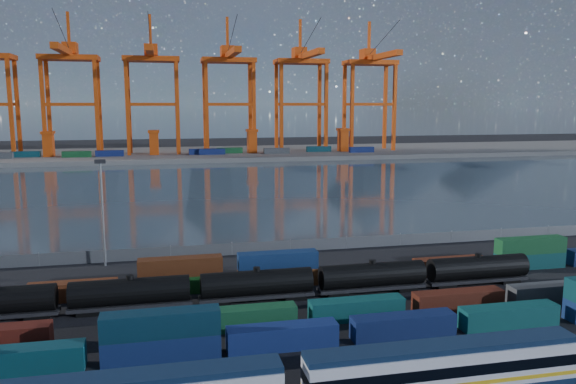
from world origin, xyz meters
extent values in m
plane|color=black|center=(0.00, 0.00, 0.00)|extent=(700.00, 700.00, 0.00)
plane|color=#33414A|center=(0.00, 105.00, 0.01)|extent=(700.00, 700.00, 0.00)
cube|color=#514F4C|center=(0.00, 210.00, 1.00)|extent=(700.00, 70.00, 2.00)
cone|color=#1E2630|center=(-200.00, 1600.00, 260.00)|extent=(1100.00, 1100.00, 520.00)
cone|color=#1E2630|center=(200.00, 1600.00, 230.00)|extent=(1040.00, 1040.00, 460.00)
cone|color=#1E2630|center=(600.00, 1600.00, 190.00)|extent=(960.00, 960.00, 380.00)
cone|color=#1E2630|center=(950.00, 1600.00, 150.00)|extent=(840.00, 840.00, 300.00)
cube|color=#0F203A|center=(-24.05, -22.02, 4.86)|extent=(24.04, 2.60, 0.48)
cube|color=silver|center=(1.95, -22.02, 2.79)|extent=(24.04, 2.88, 3.65)
cube|color=#0F203A|center=(1.95, -22.02, 4.86)|extent=(24.04, 2.60, 0.48)
cube|color=gold|center=(1.95, -22.02, 2.02)|extent=(24.06, 2.97, 0.35)
cube|color=black|center=(1.95, -22.02, 3.17)|extent=(24.06, 2.97, 0.96)
cube|color=#0E3E4A|center=(-34.20, -9.05, 1.24)|extent=(11.47, 2.33, 2.49)
cube|color=navy|center=(-21.32, -9.05, 1.24)|extent=(11.47, 2.33, 2.49)
cube|color=#0B283B|center=(-21.32, -9.05, 3.73)|extent=(11.47, 2.33, 2.49)
cube|color=navy|center=(-9.18, -9.05, 1.24)|extent=(11.47, 2.33, 2.49)
cube|color=#0F1D4D|center=(4.12, -9.05, 1.24)|extent=(11.47, 2.33, 2.49)
cube|color=#0E4949|center=(16.89, -9.05, 1.24)|extent=(11.47, 2.33, 2.49)
cube|color=#144D2B|center=(-12.05, -3.13, 1.22)|extent=(11.25, 2.29, 2.44)
cube|color=#0D4847|center=(0.92, -3.13, 1.22)|extent=(11.25, 2.29, 2.44)
cube|color=#4D1B0F|center=(13.92, -3.13, 1.22)|extent=(11.25, 2.29, 2.44)
cube|color=#3F4144|center=(26.77, -3.13, 1.22)|extent=(11.25, 2.29, 2.44)
cube|color=#5E2912|center=(-32.50, 10.80, 1.20)|extent=(11.04, 2.24, 2.39)
cube|color=#124616|center=(-18.86, 10.80, 1.20)|extent=(11.04, 2.24, 2.39)
cube|color=#4E240F|center=(-18.86, 10.80, 3.59)|extent=(11.04, 2.24, 2.39)
cube|color=#643214|center=(-5.67, 10.80, 1.20)|extent=(11.04, 2.24, 2.39)
cube|color=navy|center=(-5.67, 10.80, 3.59)|extent=(11.04, 2.24, 2.39)
cube|color=#592311|center=(20.32, 10.80, 1.20)|extent=(11.04, 2.24, 2.39)
cube|color=#0D4545|center=(33.72, 10.80, 1.20)|extent=(11.04, 2.24, 2.39)
cube|color=#165228|center=(33.72, 10.80, 3.59)|extent=(11.04, 2.24, 2.39)
cube|color=black|center=(-35.63, 5.19, 0.33)|extent=(2.72, 1.95, 0.65)
cylinder|color=black|center=(-25.02, 5.19, 2.50)|extent=(14.12, 3.15, 3.15)
cylinder|color=black|center=(-25.02, 5.19, 4.24)|extent=(0.87, 0.87, 0.54)
cube|color=black|center=(-25.02, 5.19, 0.76)|extent=(14.66, 2.17, 0.43)
cube|color=black|center=(-29.91, 5.19, 0.33)|extent=(2.72, 1.95, 0.65)
cube|color=black|center=(-20.13, 5.19, 0.33)|extent=(2.72, 1.95, 0.65)
cylinder|color=black|center=(-9.52, 5.19, 2.50)|extent=(14.12, 3.15, 3.15)
cylinder|color=black|center=(-9.52, 5.19, 4.24)|extent=(0.87, 0.87, 0.54)
cube|color=black|center=(-9.52, 5.19, 0.76)|extent=(14.66, 2.17, 0.43)
cube|color=black|center=(-14.41, 5.19, 0.33)|extent=(2.72, 1.95, 0.65)
cube|color=black|center=(-4.63, 5.19, 0.33)|extent=(2.72, 1.95, 0.65)
cylinder|color=black|center=(5.98, 5.19, 2.50)|extent=(14.12, 3.15, 3.15)
cylinder|color=black|center=(5.98, 5.19, 4.24)|extent=(0.87, 0.87, 0.54)
cube|color=black|center=(5.98, 5.19, 0.76)|extent=(14.66, 2.17, 0.43)
cube|color=black|center=(1.09, 5.19, 0.33)|extent=(2.72, 1.95, 0.65)
cube|color=black|center=(10.87, 5.19, 0.33)|extent=(2.72, 1.95, 0.65)
cylinder|color=black|center=(21.48, 5.19, 2.50)|extent=(14.12, 3.15, 3.15)
cylinder|color=black|center=(21.48, 5.19, 4.24)|extent=(0.87, 0.87, 0.54)
cube|color=black|center=(21.48, 5.19, 0.76)|extent=(14.66, 2.17, 0.43)
cube|color=black|center=(16.59, 5.19, 0.33)|extent=(2.72, 1.95, 0.65)
cube|color=black|center=(26.37, 5.19, 0.33)|extent=(2.72, 1.95, 0.65)
cube|color=#595B5E|center=(0.00, 28.00, 1.00)|extent=(160.00, 0.06, 2.00)
cylinder|color=slate|center=(-40.00, 28.00, 1.10)|extent=(0.12, 0.12, 2.20)
cylinder|color=slate|center=(-30.00, 28.00, 1.10)|extent=(0.12, 0.12, 2.20)
cylinder|color=slate|center=(-20.00, 28.00, 1.10)|extent=(0.12, 0.12, 2.20)
cylinder|color=slate|center=(-10.00, 28.00, 1.10)|extent=(0.12, 0.12, 2.20)
cylinder|color=slate|center=(0.00, 28.00, 1.10)|extent=(0.12, 0.12, 2.20)
cylinder|color=slate|center=(10.00, 28.00, 1.10)|extent=(0.12, 0.12, 2.20)
cylinder|color=slate|center=(20.00, 28.00, 1.10)|extent=(0.12, 0.12, 2.20)
cylinder|color=slate|center=(30.00, 28.00, 1.10)|extent=(0.12, 0.12, 2.20)
cylinder|color=slate|center=(40.00, 28.00, 1.10)|extent=(0.12, 0.12, 2.20)
cylinder|color=slate|center=(50.00, 28.00, 1.10)|extent=(0.12, 0.12, 2.20)
cylinder|color=slate|center=(-30.00, 26.00, 8.00)|extent=(0.36, 0.36, 16.00)
cube|color=black|center=(-30.00, 26.00, 16.30)|extent=(1.60, 0.40, 0.60)
cube|color=#C03F0D|center=(-84.03, 199.02, 22.44)|extent=(1.60, 1.60, 44.87)
cube|color=#C03F0D|center=(-84.03, 210.98, 22.44)|extent=(1.60, 1.60, 44.87)
cube|color=#C03F0D|center=(-70.97, 199.02, 22.44)|extent=(1.60, 1.60, 44.87)
cube|color=#C03F0D|center=(-70.97, 210.98, 22.44)|extent=(1.60, 1.60, 44.87)
cube|color=#C03F0D|center=(-49.03, 199.02, 22.44)|extent=(1.60, 1.60, 44.87)
cube|color=#C03F0D|center=(-49.03, 210.98, 22.44)|extent=(1.60, 1.60, 44.87)
cube|color=#C03F0D|center=(-60.00, 199.02, 24.68)|extent=(21.94, 1.40, 1.40)
cube|color=#C03F0D|center=(-60.00, 210.98, 24.68)|extent=(21.94, 1.40, 1.40)
cube|color=#C03F0D|center=(-60.00, 205.00, 44.87)|extent=(24.93, 13.96, 2.19)
cube|color=#C03F0D|center=(-60.00, 193.03, 46.87)|extent=(2.99, 47.86, 2.49)
cube|color=#C03F0D|center=(-60.00, 208.99, 49.36)|extent=(5.98, 7.98, 4.99)
cube|color=#C03F0D|center=(-60.00, 206.99, 56.84)|extent=(1.20, 1.20, 15.95)
cylinder|color=black|center=(-60.00, 190.64, 53.85)|extent=(0.24, 41.04, 13.54)
cube|color=#C03F0D|center=(-35.97, 199.02, 22.44)|extent=(1.60, 1.60, 44.87)
cube|color=#C03F0D|center=(-35.97, 210.98, 22.44)|extent=(1.60, 1.60, 44.87)
cube|color=#C03F0D|center=(-14.03, 199.02, 22.44)|extent=(1.60, 1.60, 44.87)
cube|color=#C03F0D|center=(-14.03, 210.98, 22.44)|extent=(1.60, 1.60, 44.87)
cube|color=#C03F0D|center=(-25.00, 199.02, 24.68)|extent=(21.94, 1.40, 1.40)
cube|color=#C03F0D|center=(-25.00, 210.98, 24.68)|extent=(21.94, 1.40, 1.40)
cube|color=#C03F0D|center=(-25.00, 205.00, 44.87)|extent=(24.93, 13.96, 2.19)
cube|color=#C03F0D|center=(-25.00, 193.03, 46.87)|extent=(2.99, 47.86, 2.49)
cube|color=#C03F0D|center=(-25.00, 208.99, 49.36)|extent=(5.98, 7.98, 4.99)
cube|color=#C03F0D|center=(-25.00, 206.99, 56.84)|extent=(1.20, 1.20, 15.95)
cylinder|color=black|center=(-25.00, 190.64, 53.85)|extent=(0.24, 41.04, 13.54)
cube|color=#C03F0D|center=(-0.97, 199.02, 22.44)|extent=(1.60, 1.60, 44.87)
cube|color=#C03F0D|center=(-0.97, 210.98, 22.44)|extent=(1.60, 1.60, 44.87)
cube|color=#C03F0D|center=(20.97, 199.02, 22.44)|extent=(1.60, 1.60, 44.87)
cube|color=#C03F0D|center=(20.97, 210.98, 22.44)|extent=(1.60, 1.60, 44.87)
cube|color=#C03F0D|center=(10.00, 199.02, 24.68)|extent=(21.94, 1.40, 1.40)
cube|color=#C03F0D|center=(10.00, 210.98, 24.68)|extent=(21.94, 1.40, 1.40)
cube|color=#C03F0D|center=(10.00, 205.00, 44.87)|extent=(24.93, 13.96, 2.19)
cube|color=#C03F0D|center=(10.00, 193.03, 46.87)|extent=(2.99, 47.86, 2.49)
cube|color=#C03F0D|center=(10.00, 208.99, 49.36)|extent=(5.98, 7.98, 4.99)
cube|color=#C03F0D|center=(10.00, 206.99, 56.84)|extent=(1.20, 1.20, 15.95)
cylinder|color=black|center=(10.00, 190.64, 53.85)|extent=(0.24, 41.04, 13.54)
cube|color=#C03F0D|center=(34.03, 199.02, 22.44)|extent=(1.60, 1.60, 44.87)
cube|color=#C03F0D|center=(34.03, 210.98, 22.44)|extent=(1.60, 1.60, 44.87)
cube|color=#C03F0D|center=(55.97, 199.02, 22.44)|extent=(1.60, 1.60, 44.87)
cube|color=#C03F0D|center=(55.97, 210.98, 22.44)|extent=(1.60, 1.60, 44.87)
cube|color=#C03F0D|center=(45.00, 199.02, 24.68)|extent=(21.94, 1.40, 1.40)
cube|color=#C03F0D|center=(45.00, 210.98, 24.68)|extent=(21.94, 1.40, 1.40)
cube|color=#C03F0D|center=(45.00, 205.00, 44.87)|extent=(24.93, 13.96, 2.19)
cube|color=#C03F0D|center=(45.00, 193.03, 46.87)|extent=(2.99, 47.86, 2.49)
cube|color=#C03F0D|center=(45.00, 208.99, 49.36)|extent=(5.98, 7.98, 4.99)
cube|color=#C03F0D|center=(45.00, 206.99, 56.84)|extent=(1.20, 1.20, 15.95)
cylinder|color=black|center=(45.00, 190.64, 53.85)|extent=(0.24, 41.04, 13.54)
cube|color=#C03F0D|center=(69.03, 199.02, 22.44)|extent=(1.60, 1.60, 44.87)
cube|color=#C03F0D|center=(69.03, 210.98, 22.44)|extent=(1.60, 1.60, 44.87)
cube|color=#C03F0D|center=(90.97, 199.02, 22.44)|extent=(1.60, 1.60, 44.87)
cube|color=#C03F0D|center=(90.97, 210.98, 22.44)|extent=(1.60, 1.60, 44.87)
cube|color=#C03F0D|center=(80.00, 199.02, 24.68)|extent=(21.94, 1.40, 1.40)
cube|color=#C03F0D|center=(80.00, 210.98, 24.68)|extent=(21.94, 1.40, 1.40)
cube|color=#C03F0D|center=(80.00, 205.00, 44.87)|extent=(24.93, 13.96, 2.19)
cube|color=#C03F0D|center=(80.00, 193.03, 46.87)|extent=(2.99, 47.86, 2.49)
cube|color=#C03F0D|center=(80.00, 208.99, 49.36)|extent=(5.98, 7.98, 4.99)
cube|color=#C03F0D|center=(80.00, 206.99, 56.84)|extent=(1.20, 1.20, 15.95)
cylinder|color=black|center=(80.00, 190.64, 53.85)|extent=(0.24, 41.04, 13.54)
cube|color=navy|center=(0.66, 194.68, 3.30)|extent=(12.00, 2.44, 2.60)
cube|color=navy|center=(71.34, 190.93, 3.30)|extent=(12.00, 2.44, 2.60)
cube|color=navy|center=(-3.64, 196.08, 3.30)|extent=(12.00, 2.44, 2.60)
cube|color=#0C3842|center=(-79.29, 198.48, 3.30)|extent=(12.00, 2.44, 2.60)
cube|color=#3F4244|center=(30.38, 192.70, 3.30)|extent=(12.00, 2.44, 2.60)
cube|color=#144C23|center=(-57.75, 194.20, 3.30)|extent=(12.00, 2.44, 2.60)
cube|color=navy|center=(-44.16, 195.53, 3.30)|extent=(12.00, 2.44, 2.60)
cube|color=#144C23|center=(9.34, 199.48, 3.30)|extent=(12.00, 2.44, 2.60)
cube|color=#0C3842|center=(52.41, 198.83, 3.30)|extent=(12.00, 2.44, 2.60)
cube|color=#C03F0D|center=(-70.00, 200.00, 7.00)|extent=(4.00, 6.00, 10.00)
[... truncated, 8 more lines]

